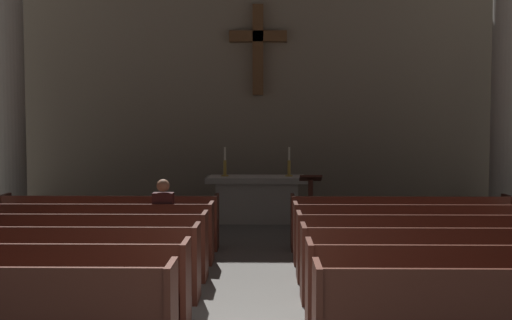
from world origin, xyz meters
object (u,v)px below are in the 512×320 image
object	(u,v)px
pew_left_row_6	(110,222)
column_left_second	(6,69)
altar	(257,198)
candlestick_left	(225,167)
pew_left_row_3	(48,262)
pew_left_row_5	(94,233)
column_right_second	(510,68)
candlestick_right	(289,167)
pew_left_row_4	(73,246)
pew_right_row_3	(454,264)
pew_right_row_2	(483,286)
pew_right_row_5	(414,233)
pew_right_row_4	(432,247)
pew_right_row_6	(400,223)
pew_left_row_2	(14,284)
lone_worshipper	(164,219)
lectern	(311,205)

from	to	relation	value
pew_left_row_6	column_left_second	size ratio (longest dim) A/B	0.55
altar	candlestick_left	xyz separation A→B (m)	(-0.70, 0.00, 0.68)
candlestick_left	pew_left_row_3	bearing A→B (deg)	-106.35
pew_left_row_6	candlestick_left	xyz separation A→B (m)	(1.79, 2.99, 0.73)
pew_left_row_3	pew_left_row_5	xyz separation A→B (m)	(0.00, 2.09, 0.00)
column_right_second	candlestick_right	distance (m)	5.03
pew_left_row_4	altar	distance (m)	5.66
pew_right_row_3	pew_left_row_5	bearing A→B (deg)	157.31
pew_right_row_2	pew_right_row_5	xyz separation A→B (m)	(0.00, 3.13, 0.00)
pew_right_row_4	candlestick_left	size ratio (longest dim) A/B	5.88
pew_right_row_6	pew_left_row_2	bearing A→B (deg)	-140.10
pew_right_row_6	candlestick_right	world-z (taller)	candlestick_right
column_right_second	altar	distance (m)	5.95
pew_right_row_4	column_left_second	bearing A→B (deg)	149.61
pew_left_row_6	candlestick_left	size ratio (longest dim) A/B	5.88
pew_right_row_4	pew_left_row_3	bearing A→B (deg)	-168.19
pew_left_row_4	pew_right_row_4	xyz separation A→B (m)	(4.99, 0.00, 0.00)
pew_right_row_4	pew_right_row_5	size ratio (longest dim) A/B	1.00
column_left_second	pew_right_row_4	bearing A→B (deg)	-30.39
pew_left_row_3	pew_right_row_5	bearing A→B (deg)	22.69
pew_right_row_3	pew_right_row_5	bearing A→B (deg)	90.00
pew_right_row_3	column_right_second	world-z (taller)	column_right_second
pew_left_row_4	pew_left_row_6	distance (m)	2.09
pew_right_row_2	column_right_second	world-z (taller)	column_right_second
pew_right_row_2	pew_right_row_5	size ratio (longest dim) A/B	1.00
pew_left_row_4	candlestick_left	distance (m)	5.43
pew_left_row_5	column_left_second	size ratio (longest dim) A/B	0.55
pew_right_row_2	candlestick_right	size ratio (longest dim) A/B	5.88
pew_left_row_3	pew_right_row_6	distance (m)	5.89
pew_left_row_4	column_right_second	bearing A→B (deg)	30.39
pew_right_row_2	altar	bearing A→B (deg)	109.20
pew_right_row_2	altar	xyz separation A→B (m)	(-2.49, 7.16, 0.06)
lone_worshipper	pew_left_row_3	bearing A→B (deg)	-117.41
lone_worshipper	pew_right_row_6	bearing A→B (deg)	14.49
pew_left_row_5	column_left_second	xyz separation A→B (m)	(-2.75, 3.49, 2.83)
pew_left_row_2	lectern	distance (m)	6.96
lone_worshipper	column_left_second	bearing A→B (deg)	138.09
altar	pew_left_row_3	bearing A→B (deg)	-112.18
pew_left_row_2	pew_right_row_6	xyz separation A→B (m)	(4.99, 4.17, 0.00)
pew_left_row_4	pew_left_row_3	bearing A→B (deg)	-90.00
pew_right_row_4	pew_right_row_5	bearing A→B (deg)	90.00
pew_right_row_2	pew_right_row_6	size ratio (longest dim) A/B	1.00
pew_left_row_3	pew_left_row_6	world-z (taller)	same
column_right_second	lone_worshipper	world-z (taller)	column_right_second
altar	pew_left_row_2	bearing A→B (deg)	-109.20
column_left_second	pew_right_row_2	bearing A→B (deg)	-40.57
pew_left_row_5	pew_right_row_6	xyz separation A→B (m)	(4.99, 1.04, 0.00)
pew_right_row_4	lone_worshipper	distance (m)	4.04
pew_left_row_3	altar	distance (m)	6.61
pew_left_row_5	pew_right_row_5	distance (m)	4.99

